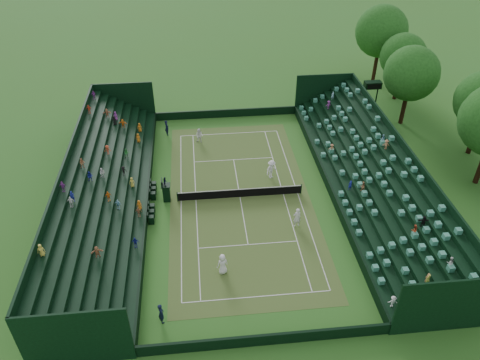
% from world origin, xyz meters
% --- Properties ---
extents(ground, '(160.00, 160.00, 0.00)m').
position_xyz_m(ground, '(0.00, 0.00, 0.00)').
color(ground, '#346B22').
rests_on(ground, ground).
extents(court_surface, '(12.97, 26.77, 0.01)m').
position_xyz_m(court_surface, '(0.00, 0.00, 0.01)').
color(court_surface, '#306F25').
rests_on(court_surface, ground).
extents(perimeter_wall_north, '(17.17, 0.20, 1.00)m').
position_xyz_m(perimeter_wall_north, '(0.00, 15.88, 0.50)').
color(perimeter_wall_north, black).
rests_on(perimeter_wall_north, ground).
extents(perimeter_wall_south, '(17.17, 0.20, 1.00)m').
position_xyz_m(perimeter_wall_south, '(0.00, -15.88, 0.50)').
color(perimeter_wall_south, black).
rests_on(perimeter_wall_south, ground).
extents(perimeter_wall_east, '(0.20, 31.77, 1.00)m').
position_xyz_m(perimeter_wall_east, '(8.48, 0.00, 0.50)').
color(perimeter_wall_east, black).
rests_on(perimeter_wall_east, ground).
extents(perimeter_wall_west, '(0.20, 31.77, 1.00)m').
position_xyz_m(perimeter_wall_west, '(-8.48, 0.00, 0.50)').
color(perimeter_wall_west, black).
rests_on(perimeter_wall_west, ground).
extents(north_grandstand, '(6.60, 32.00, 4.90)m').
position_xyz_m(north_grandstand, '(12.66, 0.00, 1.55)').
color(north_grandstand, black).
rests_on(north_grandstand, ground).
extents(south_grandstand, '(6.60, 32.00, 4.90)m').
position_xyz_m(south_grandstand, '(-12.66, 0.00, 1.55)').
color(south_grandstand, black).
rests_on(south_grandstand, ground).
extents(tennis_net, '(11.67, 0.10, 1.06)m').
position_xyz_m(tennis_net, '(0.00, 0.00, 0.53)').
color(tennis_net, black).
rests_on(tennis_net, ground).
extents(scoreboard_tower, '(2.00, 1.00, 3.70)m').
position_xyz_m(scoreboard_tower, '(17.75, 16.00, 3.14)').
color(scoreboard_tower, black).
rests_on(scoreboard_tower, ground).
extents(tree_row, '(11.63, 37.24, 10.30)m').
position_xyz_m(tree_row, '(22.87, 9.26, 6.38)').
color(tree_row, black).
rests_on(tree_row, ground).
extents(umpire_chair, '(0.83, 0.83, 2.61)m').
position_xyz_m(umpire_chair, '(-6.78, 0.28, 1.11)').
color(umpire_chair, black).
rests_on(umpire_chair, ground).
extents(courtside_chairs, '(0.50, 5.47, 1.08)m').
position_xyz_m(courtside_chairs, '(-8.06, -0.32, 0.41)').
color(courtside_chairs, black).
rests_on(courtside_chairs, ground).
extents(player_near_west, '(1.05, 0.88, 1.83)m').
position_xyz_m(player_near_west, '(-2.30, -9.23, 0.92)').
color(player_near_west, white).
rests_on(player_near_west, ground).
extents(player_near_east, '(0.76, 0.55, 1.92)m').
position_xyz_m(player_near_east, '(4.43, -4.50, 0.96)').
color(player_near_east, white).
rests_on(player_near_east, ground).
extents(player_far_west, '(1.00, 0.90, 1.67)m').
position_xyz_m(player_far_west, '(-3.40, 10.31, 0.84)').
color(player_far_west, white).
rests_on(player_far_west, ground).
extents(player_far_east, '(1.46, 1.36, 1.97)m').
position_xyz_m(player_far_east, '(3.39, 2.85, 0.99)').
color(player_far_east, white).
rests_on(player_far_east, ground).
extents(line_judge_north, '(0.65, 0.77, 1.80)m').
position_xyz_m(line_judge_north, '(-6.99, 12.39, 0.90)').
color(line_judge_north, black).
rests_on(line_judge_north, ground).
extents(line_judge_south, '(0.62, 0.74, 1.73)m').
position_xyz_m(line_judge_south, '(-6.82, -13.33, 0.87)').
color(line_judge_south, black).
rests_on(line_judge_south, ground).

